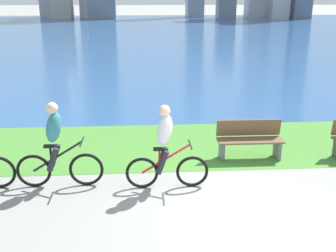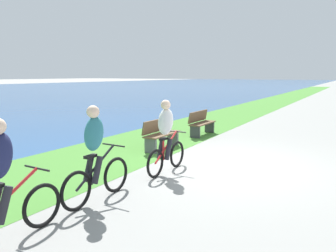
{
  "view_description": "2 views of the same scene",
  "coord_description": "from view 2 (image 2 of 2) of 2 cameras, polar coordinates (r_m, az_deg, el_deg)",
  "views": [
    {
      "loc": [
        -1.79,
        -6.14,
        3.63
      ],
      "look_at": [
        -1.27,
        1.51,
        1.16
      ],
      "focal_mm": 43.62,
      "sensor_mm": 36.0,
      "label": 1
    },
    {
      "loc": [
        -7.54,
        -2.52,
        2.23
      ],
      "look_at": [
        -1.35,
        1.1,
        1.09
      ],
      "focal_mm": 34.51,
      "sensor_mm": 36.0,
      "label": 2
    }
  ],
  "objects": [
    {
      "name": "ground_plane",
      "position": [
        8.26,
        11.49,
        -6.84
      ],
      "size": [
        300.0,
        300.0,
        0.0
      ],
      "primitive_type": "plane",
      "color": "gray"
    },
    {
      "name": "grass_strip_bayside",
      "position": [
        9.92,
        -8.17,
        -4.05
      ],
      "size": [
        120.0,
        3.34,
        0.01
      ],
      "primitive_type": "cube",
      "color": "#478433",
      "rests_on": "ground"
    },
    {
      "name": "cyclist_lead",
      "position": [
        7.34,
        -0.36,
        -1.94
      ],
      "size": [
        1.63,
        0.52,
        1.68
      ],
      "color": "black",
      "rests_on": "ground"
    },
    {
      "name": "cyclist_trailing",
      "position": [
        5.81,
        -12.73,
        -5.03
      ],
      "size": [
        1.7,
        0.52,
        1.72
      ],
      "color": "black",
      "rests_on": "ground"
    },
    {
      "name": "cyclist_distant_rear",
      "position": [
        4.76,
        -27.13,
        -9.02
      ],
      "size": [
        1.73,
        0.52,
        1.7
      ],
      "color": "black",
      "rests_on": "ground"
    },
    {
      "name": "bench_near_path",
      "position": [
        9.83,
        -1.31,
        -1.43
      ],
      "size": [
        1.5,
        0.47,
        0.9
      ],
      "color": "brown",
      "rests_on": "ground"
    },
    {
      "name": "bench_far_along_path",
      "position": [
        12.12,
        5.89,
        0.52
      ],
      "size": [
        1.5,
        0.47,
        0.9
      ],
      "color": "brown",
      "rests_on": "ground"
    }
  ]
}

